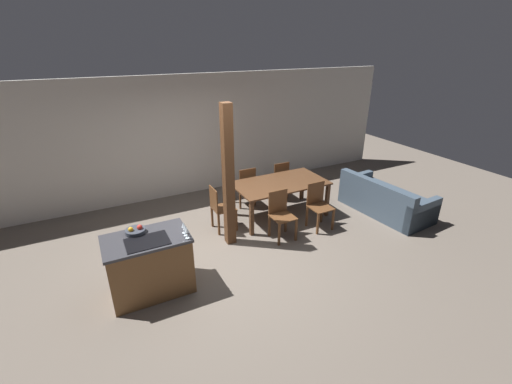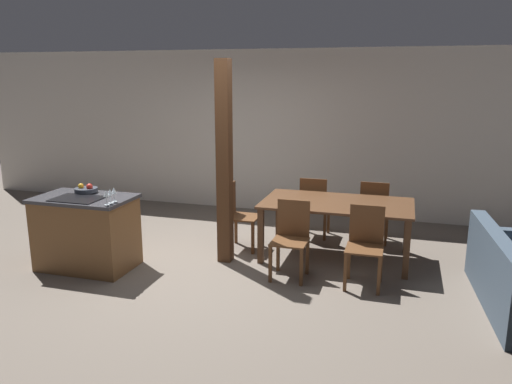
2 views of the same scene
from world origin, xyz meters
name	(u,v)px [view 2 (image 2 of 2)]	position (x,y,z in m)	size (l,w,h in m)	color
ground_plane	(204,269)	(0.00, 0.00, 0.00)	(16.00, 16.00, 0.00)	#665B51
wall_back	(267,132)	(0.00, 2.86, 1.35)	(11.20, 0.08, 2.70)	silver
kitchen_island	(86,232)	(-1.37, -0.34, 0.44)	(1.14, 0.71, 0.89)	brown
fruit_bowl	(86,189)	(-1.46, -0.16, 0.92)	(0.27, 0.27, 0.11)	#383D47
wine_glass_near	(106,194)	(-0.87, -0.63, 1.01)	(0.06, 0.06, 0.17)	silver
wine_glass_middle	(110,193)	(-0.87, -0.55, 1.01)	(0.06, 0.06, 0.17)	silver
wine_glass_far	(114,191)	(-0.87, -0.48, 1.01)	(0.06, 0.06, 0.17)	silver
dining_table	(337,209)	(1.47, 0.84, 0.65)	(1.86, 1.03, 0.73)	#51331E
dining_chair_near_left	(291,237)	(1.05, 0.09, 0.47)	(0.40, 0.40, 0.88)	brown
dining_chair_near_right	(365,244)	(1.89, 0.09, 0.47)	(0.40, 0.40, 0.88)	brown
dining_chair_far_left	(314,206)	(1.05, 1.58, 0.47)	(0.40, 0.40, 0.88)	brown
dining_chair_far_right	(374,210)	(1.89, 1.58, 0.47)	(0.40, 0.40, 0.88)	brown
dining_chair_head_end	(239,214)	(0.17, 0.84, 0.47)	(0.40, 0.40, 0.88)	brown
timber_post	(224,164)	(0.16, 0.35, 1.24)	(0.16, 0.16, 2.47)	#4C2D19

